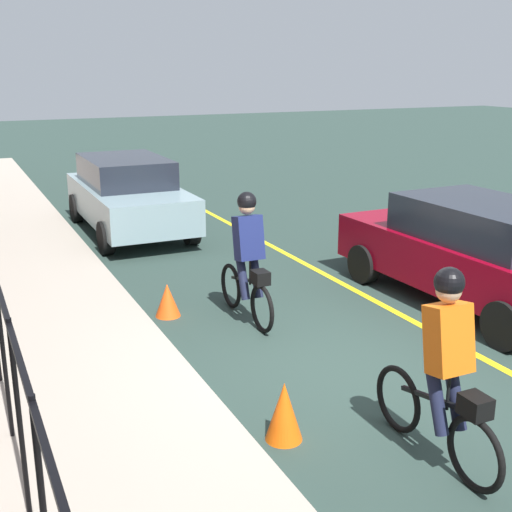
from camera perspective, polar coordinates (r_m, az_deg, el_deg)
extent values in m
plane|color=#273A34|center=(8.12, 7.78, -9.21)|extent=(80.00, 80.00, 0.00)
cube|color=yellow|center=(9.03, 16.43, -7.05)|extent=(36.00, 0.12, 0.01)
cube|color=#A4998B|center=(7.02, -16.97, -13.41)|extent=(40.00, 3.20, 0.15)
cylinder|color=black|center=(5.28, -19.64, -13.16)|extent=(0.04, 0.04, 1.60)
cylinder|color=black|center=(6.39, -20.85, -8.02)|extent=(0.04, 0.04, 1.60)
torus|color=black|center=(9.76, -2.17, -2.57)|extent=(0.66, 0.06, 0.66)
torus|color=black|center=(8.86, 0.51, -4.54)|extent=(0.66, 0.06, 0.66)
cube|color=black|center=(9.22, -0.90, -2.04)|extent=(0.93, 0.04, 0.24)
cylinder|color=black|center=(9.05, -0.51, -1.41)|extent=(0.03, 0.03, 0.35)
cube|color=navy|center=(8.96, -0.65, 1.58)|extent=(0.34, 0.36, 0.63)
sphere|color=tan|center=(8.91, -0.80, 4.27)|extent=(0.22, 0.22, 0.22)
sphere|color=black|center=(8.89, -0.80, 4.71)|extent=(0.26, 0.26, 0.26)
cylinder|color=#191E38|center=(9.05, -1.17, -1.74)|extent=(0.34, 0.12, 0.65)
cylinder|color=#191E38|center=(9.13, -0.02, -1.58)|extent=(0.34, 0.12, 0.65)
cube|color=black|center=(8.76, 0.38, -1.86)|extent=(0.24, 0.20, 0.18)
torus|color=black|center=(6.73, 12.08, -11.90)|extent=(0.66, 0.06, 0.66)
torus|color=black|center=(6.05, 18.28, -15.83)|extent=(0.66, 0.06, 0.66)
cube|color=black|center=(6.26, 15.15, -11.79)|extent=(0.93, 0.04, 0.24)
cylinder|color=black|center=(6.09, 16.18, -11.10)|extent=(0.03, 0.03, 0.35)
cube|color=orange|center=(5.93, 16.22, -6.81)|extent=(0.34, 0.36, 0.63)
sphere|color=tan|center=(5.82, 16.21, -2.83)|extent=(0.22, 0.22, 0.22)
sphere|color=black|center=(5.80, 16.27, -2.17)|extent=(0.26, 0.26, 0.26)
cylinder|color=#191E38|center=(6.07, 15.23, -11.63)|extent=(0.34, 0.12, 0.65)
cylinder|color=#191E38|center=(6.19, 16.67, -11.18)|extent=(0.34, 0.12, 0.65)
cube|color=black|center=(5.87, 18.31, -12.13)|extent=(0.24, 0.20, 0.18)
cube|color=maroon|center=(10.34, 18.02, -0.31)|extent=(4.45, 1.92, 0.70)
cube|color=#1E232D|center=(10.06, 19.12, 2.85)|extent=(2.50, 1.65, 0.56)
cylinder|color=black|center=(10.99, 9.26, -0.67)|extent=(0.65, 0.24, 0.64)
cylinder|color=black|center=(12.04, 15.84, 0.39)|extent=(0.65, 0.24, 0.64)
cylinder|color=black|center=(8.89, 20.59, -5.60)|extent=(0.65, 0.24, 0.64)
cube|color=#809EA5|center=(14.34, -10.85, 4.61)|extent=(4.41, 1.82, 0.70)
cube|color=#1E232D|center=(14.42, -11.18, 7.20)|extent=(2.47, 1.60, 0.56)
cylinder|color=black|center=(13.24, -5.59, 2.33)|extent=(0.64, 0.22, 0.64)
cylinder|color=black|center=(12.80, -12.78, 1.53)|extent=(0.64, 0.22, 0.64)
cylinder|color=black|center=(16.03, -9.17, 4.61)|extent=(0.64, 0.22, 0.64)
cylinder|color=black|center=(15.67, -15.16, 3.99)|extent=(0.64, 0.22, 0.64)
cone|color=#F85316|center=(9.52, -7.60, -3.77)|extent=(0.36, 0.36, 0.48)
cone|color=#F45B0E|center=(6.45, 2.42, -13.17)|extent=(0.36, 0.36, 0.59)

